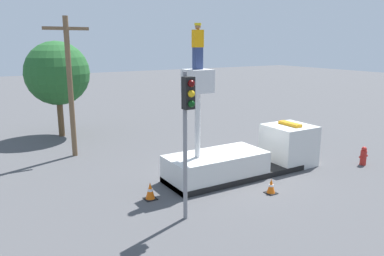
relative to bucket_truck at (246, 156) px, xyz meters
name	(u,v)px	position (x,y,z in m)	size (l,w,h in m)	color
ground_plane	(235,176)	(-0.60, 0.00, -0.81)	(120.00, 120.00, 0.00)	#4C4C4F
bucket_truck	(246,156)	(0.00, 0.00, 0.00)	(7.46, 2.09, 4.77)	black
worker	(198,46)	(-2.57, 0.00, 4.83)	(0.40, 0.26, 1.75)	navy
traffic_light_pole	(187,118)	(-4.54, -2.59, 2.68)	(0.34, 0.57, 4.92)	gray
fire_hydrant	(363,156)	(5.64, -1.95, -0.37)	(0.53, 0.29, 0.91)	#B2231E
traffic_cone_rear	(150,191)	(-4.90, -0.40, -0.50)	(0.45, 0.45, 0.67)	black
traffic_cone_curbside	(271,186)	(-0.59, -2.32, -0.53)	(0.42, 0.42, 0.60)	black
tree_left_bg	(57,73)	(-5.62, 11.44, 3.12)	(3.89, 3.89, 5.89)	brown
utility_pole	(70,82)	(-5.95, 6.76, 3.02)	(2.20, 0.26, 7.05)	brown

